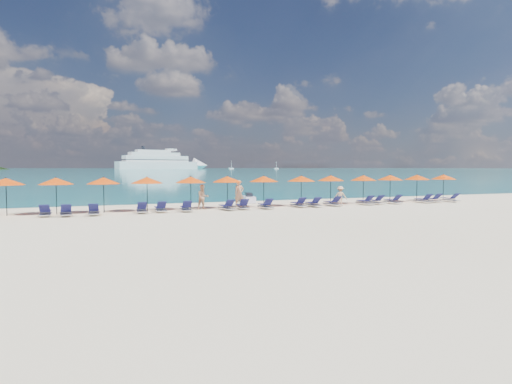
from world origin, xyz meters
name	(u,v)px	position (x,y,z in m)	size (l,w,h in m)	color
ground	(274,215)	(0.00, 0.00, 0.00)	(1400.00, 1400.00, 0.00)	beige
sea	(101,169)	(0.00, 660.00, 0.01)	(1600.00, 1300.00, 0.01)	#1FA9B2
cruise_ship	(166,162)	(81.79, 563.63, 9.50)	(131.98, 54.37, 36.49)	silver
sailboat_near	(231,168)	(172.29, 554.06, 1.28)	(6.80, 2.27, 12.47)	silver
sailboat_far	(277,168)	(218.53, 500.44, 1.08)	(5.74, 1.91, 10.53)	silver
jetski	(249,199)	(1.50, 8.60, 0.32)	(1.19, 2.29, 0.78)	silver
beachgoer_a	(239,194)	(-0.45, 5.19, 0.97)	(0.71, 0.46, 1.94)	tan
beachgoer_b	(203,197)	(-3.28, 4.44, 0.84)	(0.82, 0.47, 1.68)	tan
beachgoer_c	(340,196)	(6.91, 3.62, 0.73)	(0.94, 0.44, 1.46)	tan
umbrella_1	(6,182)	(-14.93, 4.89, 2.02)	(2.10, 2.10, 2.28)	black
umbrella_2	(56,181)	(-12.26, 4.75, 2.02)	(2.10, 2.10, 2.28)	black
umbrella_3	(104,181)	(-9.55, 4.66, 2.02)	(2.10, 2.10, 2.28)	black
umbrella_4	(147,180)	(-6.89, 4.77, 2.02)	(2.10, 2.10, 2.28)	black
umbrella_5	(191,180)	(-4.04, 4.72, 2.02)	(2.10, 2.10, 2.28)	black
umbrella_6	(227,179)	(-1.42, 4.90, 2.02)	(2.10, 2.10, 2.28)	black
umbrella_7	(264,179)	(1.28, 4.79, 2.02)	(2.10, 2.10, 2.28)	black
umbrella_8	(301,179)	(4.19, 4.62, 2.02)	(2.10, 2.10, 2.28)	black
umbrella_9	(331,178)	(6.84, 4.89, 2.02)	(2.10, 2.10, 2.28)	black
umbrella_10	(363,178)	(9.65, 4.67, 2.02)	(2.10, 2.10, 2.28)	black
umbrella_11	(390,177)	(12.40, 4.91, 2.02)	(2.10, 2.10, 2.28)	black
umbrella_12	(417,177)	(15.01, 4.79, 2.02)	(2.10, 2.10, 2.28)	black
umbrella_13	(444,177)	(17.86, 4.81, 2.02)	(2.10, 2.10, 2.28)	black
lounger_3	(45,213)	(-12.78, 3.71, 0.24)	(0.66, 1.71, 0.66)	silver
lounger_4	(66,212)	(-11.68, 3.46, 0.24)	(0.78, 1.75, 0.66)	silver
lounger_5	(94,211)	(-10.15, 3.39, 0.24)	(0.69, 1.72, 0.66)	silver
lounger_6	(142,209)	(-7.37, 3.66, 0.24)	(0.70, 1.73, 0.66)	silver
lounger_7	(160,209)	(-6.21, 3.72, 0.24)	(0.63, 1.70, 0.66)	silver
lounger_8	(186,208)	(-4.62, 3.53, 0.24)	(0.70, 1.73, 0.66)	silver
lounger_9	(227,207)	(-1.91, 3.47, 0.24)	(0.76, 1.74, 0.66)	silver
lounger_10	(242,206)	(-0.78, 3.60, 0.24)	(0.73, 1.74, 0.66)	silver
lounger_11	(266,205)	(0.87, 3.43, 0.24)	(0.66, 1.71, 0.66)	silver
lounger_12	(298,204)	(3.51, 3.70, 0.24)	(0.67, 1.72, 0.66)	silver
lounger_13	(313,204)	(4.58, 3.51, 0.24)	(0.62, 1.70, 0.66)	silver
lounger_14	(333,203)	(6.28, 3.67, 0.24)	(0.70, 1.73, 0.66)	silver
lounger_15	(365,202)	(9.09, 3.59, 0.24)	(0.65, 1.71, 0.66)	silver
lounger_16	(375,201)	(10.11, 3.73, 0.24)	(0.65, 1.71, 0.66)	silver
lounger_17	(393,201)	(11.71, 3.66, 0.24)	(0.65, 1.71, 0.66)	silver
lounger_18	(423,200)	(14.51, 3.46, 0.24)	(0.74, 1.74, 0.66)	silver
lounger_19	(433,200)	(15.55, 3.54, 0.24)	(0.68, 1.72, 0.66)	silver
lounger_20	(450,199)	(17.25, 3.44, 0.24)	(0.66, 1.72, 0.66)	silver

